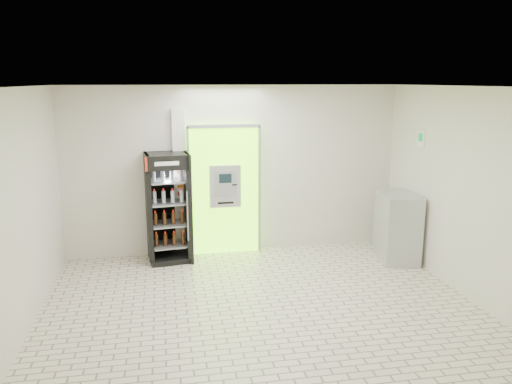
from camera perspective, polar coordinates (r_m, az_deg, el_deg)
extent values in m
plane|color=beige|center=(7.08, 0.66, -13.12)|extent=(6.00, 6.00, 0.00)
plane|color=beige|center=(8.98, -2.46, 2.53)|extent=(6.00, 0.00, 6.00)
plane|color=beige|center=(4.26, 7.44, -9.21)|extent=(6.00, 0.00, 6.00)
plane|color=beige|center=(6.67, -25.48, -2.27)|extent=(0.00, 5.00, 5.00)
plane|color=beige|center=(7.72, 23.07, -0.15)|extent=(0.00, 5.00, 5.00)
plane|color=white|center=(6.37, 0.73, 11.96)|extent=(6.00, 6.00, 0.00)
cube|color=#82FB17|center=(8.95, -3.64, 0.20)|extent=(1.20, 0.12, 2.30)
cube|color=gray|center=(8.71, -3.69, 7.51)|extent=(1.28, 0.04, 0.06)
cube|color=gray|center=(8.83, -7.64, -0.06)|extent=(0.04, 0.04, 2.30)
cube|color=gray|center=(8.98, 0.41, 0.27)|extent=(0.04, 0.04, 2.30)
cube|color=black|center=(9.07, -2.91, -3.86)|extent=(0.62, 0.01, 0.67)
cube|color=black|center=(8.72, -5.90, 5.36)|extent=(0.22, 0.01, 0.18)
cube|color=#A9ACB1|center=(8.82, -3.56, 0.68)|extent=(0.55, 0.12, 0.75)
cube|color=black|center=(8.73, -3.52, 1.56)|extent=(0.22, 0.01, 0.16)
cube|color=gray|center=(8.79, -3.50, -0.23)|extent=(0.16, 0.01, 0.12)
cube|color=black|center=(8.77, -2.47, 0.83)|extent=(0.09, 0.01, 0.02)
cube|color=black|center=(8.83, -3.48, -1.25)|extent=(0.28, 0.01, 0.03)
cube|color=silver|center=(8.88, -8.67, 0.97)|extent=(0.22, 0.10, 2.60)
cube|color=#193FB2|center=(8.76, -8.73, 3.14)|extent=(0.09, 0.01, 0.06)
cube|color=red|center=(8.79, -8.70, 2.30)|extent=(0.09, 0.01, 0.06)
cube|color=yellow|center=(8.81, -8.68, 1.47)|extent=(0.09, 0.01, 0.06)
cube|color=orange|center=(8.83, -8.65, 0.64)|extent=(0.09, 0.01, 0.06)
cube|color=red|center=(8.86, -8.62, -0.18)|extent=(0.09, 0.01, 0.06)
cube|color=black|center=(8.68, -9.97, -1.78)|extent=(0.78, 0.73, 1.88)
cube|color=black|center=(8.97, -10.00, -1.31)|extent=(0.71, 0.14, 1.88)
cube|color=#A81709|center=(8.21, -10.15, 3.22)|extent=(0.69, 0.10, 0.23)
cube|color=white|center=(8.20, -10.15, 3.22)|extent=(0.39, 0.06, 0.07)
cube|color=black|center=(8.95, -9.75, -7.33)|extent=(0.78, 0.73, 0.09)
cylinder|color=gray|center=(8.38, -7.82, -2.76)|extent=(0.03, 0.03, 0.85)
cube|color=gray|center=(8.87, -9.81, -5.90)|extent=(0.66, 0.62, 0.02)
cube|color=gray|center=(8.76, -9.90, -3.57)|extent=(0.66, 0.62, 0.02)
cube|color=gray|center=(8.66, -9.99, -1.17)|extent=(0.66, 0.62, 0.02)
cube|color=gray|center=(8.58, -10.09, 1.27)|extent=(0.66, 0.62, 0.02)
cube|color=#A9ACB1|center=(9.01, 15.85, -3.85)|extent=(0.71, 0.96, 1.19)
cube|color=gray|center=(8.87, 14.15, -3.61)|extent=(0.13, 0.86, 0.01)
cube|color=white|center=(8.80, 18.34, 5.78)|extent=(0.02, 0.22, 0.26)
cube|color=#0D9637|center=(8.79, 18.29, 5.97)|extent=(0.00, 0.14, 0.14)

